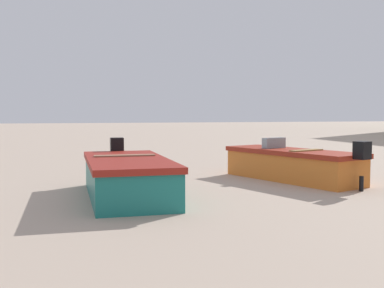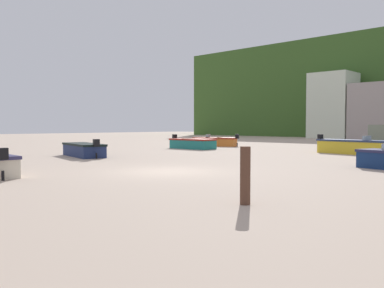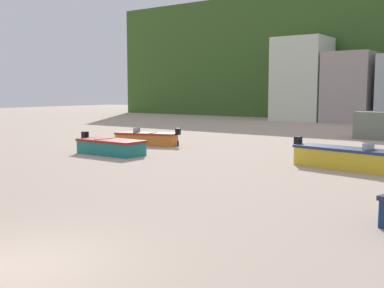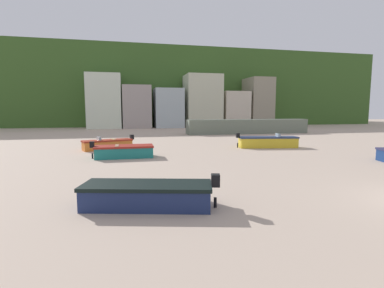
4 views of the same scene
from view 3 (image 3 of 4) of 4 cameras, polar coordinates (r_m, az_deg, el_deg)
name	(u,v)px [view 3 (image 3 of 4)]	position (r m, az deg, el deg)	size (l,w,h in m)	color
ground_plane	(17,267)	(10.06, -20.41, -13.83)	(160.00, 160.00, 0.00)	tan
townhouse_far_left	(302,79)	(56.29, 13.14, 7.62)	(5.81, 5.29, 9.51)	silver
townhouse_left	(352,88)	(54.76, 18.76, 6.48)	(5.01, 6.22, 7.59)	#A49993
boat_yellow_0	(349,158)	(21.75, 18.45, -1.66)	(5.32, 2.11, 1.26)	gold
boat_teal_4	(111,147)	(25.87, -9.82, -0.32)	(4.14, 1.62, 1.13)	#1B756F
boat_orange_5	(147,139)	(29.98, -5.49, 0.66)	(4.22, 2.52, 1.12)	orange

